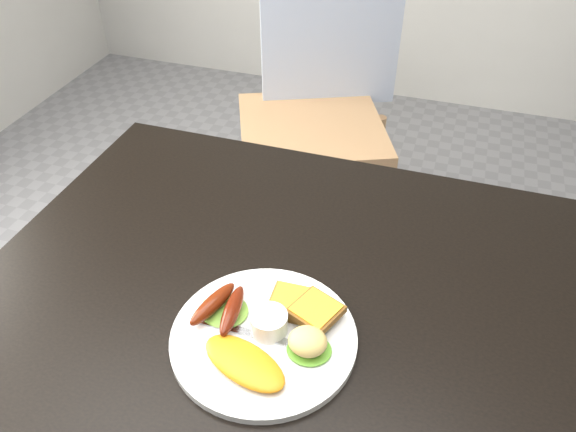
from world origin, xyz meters
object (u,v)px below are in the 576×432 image
at_px(dining_table, 331,301).
at_px(plate, 264,337).
at_px(dining_chair, 311,130).
at_px(person, 302,169).

bearing_deg(dining_table, plate, -120.72).
relative_size(dining_table, dining_chair, 2.49).
distance_m(dining_table, person, 0.49).
height_order(dining_table, dining_chair, dining_table).
bearing_deg(person, dining_chair, -67.22).
relative_size(dining_chair, person, 0.36).
distance_m(dining_chair, plate, 1.18).
height_order(dining_chair, plate, plate).
bearing_deg(dining_table, person, 112.64).
bearing_deg(person, plate, 110.82).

